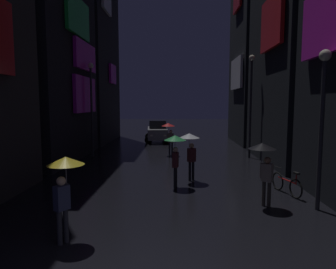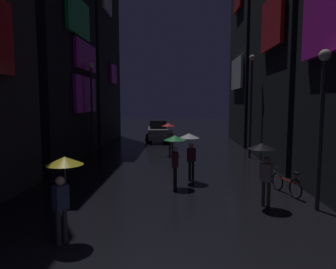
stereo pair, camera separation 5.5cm
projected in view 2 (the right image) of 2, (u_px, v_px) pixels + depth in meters
name	position (u px, v px, depth m)	size (l,w,h in m)	color
building_left_mid	(44.00, 37.00, 17.69)	(4.25, 8.23, 14.60)	black
building_left_far	(88.00, 40.00, 26.31)	(4.25, 7.94, 17.85)	#232328
building_right_far	(262.00, 9.00, 25.12)	(4.25, 7.18, 22.70)	black
pedestrian_far_right_red	(169.00, 130.00, 19.67)	(0.90, 0.90, 2.12)	#2D2D38
pedestrian_foreground_right_yellow	(63.00, 175.00, 7.28)	(0.90, 0.90, 2.12)	#2D2D38
pedestrian_midstreet_left_green	(175.00, 147.00, 12.13)	(0.90, 0.90, 2.12)	black
pedestrian_near_crossing_clear	(190.00, 144.00, 13.04)	(0.90, 0.90, 2.12)	black
pedestrian_foreground_left_black	(263.00, 157.00, 9.82)	(0.90, 0.90, 2.12)	#38332D
bicycle_parked_at_storefront	(286.00, 184.00, 11.24)	(0.55, 1.77, 0.96)	black
car_distant	(158.00, 131.00, 26.69)	(2.52, 4.27, 1.92)	#99999E
streetlamp_right_far	(251.00, 95.00, 18.45)	(0.36, 0.36, 6.35)	#2D2D33
streetlamp_left_far	(92.00, 99.00, 18.97)	(0.36, 0.36, 5.95)	#2D2D33
streetlamp_right_near	(322.00, 110.00, 9.29)	(0.36, 0.36, 5.06)	#2D2D33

